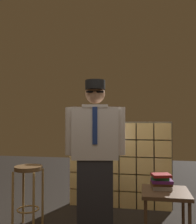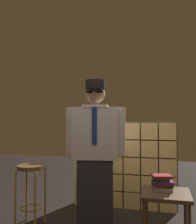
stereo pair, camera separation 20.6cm
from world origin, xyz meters
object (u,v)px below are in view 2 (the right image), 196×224
(side_table, at_px, (166,199))
(standing_person, at_px, (95,153))
(bar_stool, at_px, (31,180))
(book_stack, at_px, (162,183))

(side_table, bearing_deg, standing_person, 179.66)
(bar_stool, bearing_deg, book_stack, 2.43)
(bar_stool, xyz_separation_m, book_stack, (1.60, 0.07, 0.06))
(standing_person, height_order, bar_stool, standing_person)
(bar_stool, bearing_deg, standing_person, 0.74)
(bar_stool, height_order, book_stack, bar_stool)
(standing_person, distance_m, bar_stool, 0.92)
(standing_person, xyz_separation_m, book_stack, (0.76, 0.06, -0.32))
(side_table, relative_size, book_stack, 2.09)
(standing_person, distance_m, side_table, 0.93)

